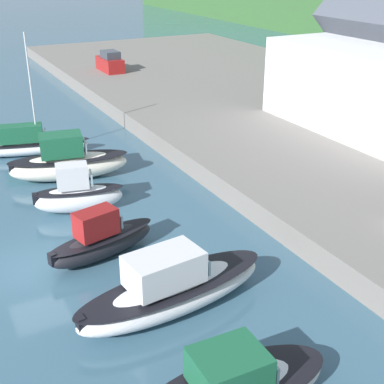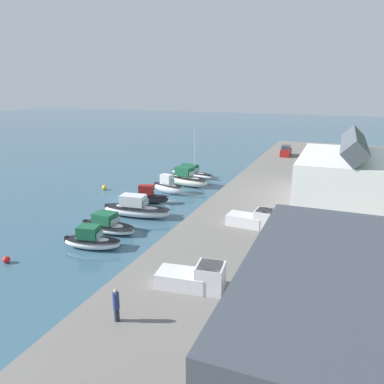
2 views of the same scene
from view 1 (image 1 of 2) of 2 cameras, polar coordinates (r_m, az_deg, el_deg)
The scene contains 7 objects.
ground_plane at distance 25.13m, azimuth -16.49°, elevation -7.81°, with size 320.00×320.00×0.00m, color #385B70.
moored_boat_0 at distance 38.78m, azimuth -17.14°, elevation 4.91°, with size 3.50×8.42×8.26m.
moored_boat_1 at distance 33.80m, azimuth -13.10°, elevation 3.10°, with size 3.64×7.59×2.92m.
moored_boat_2 at distance 29.35m, azimuth -12.11°, elevation -0.26°, with size 2.49×5.02×2.74m.
moored_boat_3 at distance 24.87m, azimuth -9.64°, elevation -5.08°, with size 2.71×5.62×2.43m.
moored_boat_4 at distance 21.13m, azimuth -2.15°, elevation -10.26°, with size 3.36×8.56×2.61m.
parked_car_0 at distance 59.16m, azimuth -8.74°, elevation 13.50°, with size 4.21×1.82×2.16m.
Camera 1 is at (21.32, -3.16, 12.91)m, focal length 50.00 mm.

